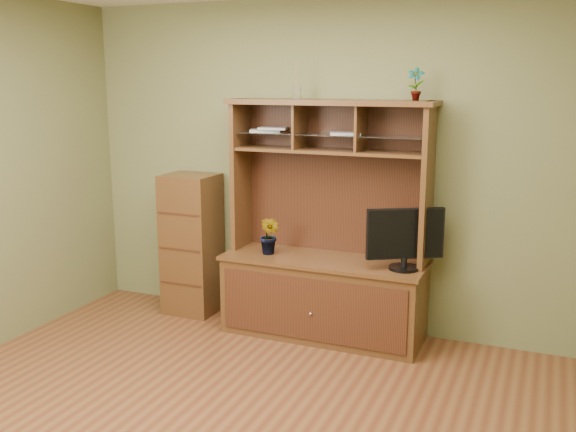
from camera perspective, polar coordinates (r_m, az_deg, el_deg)
The scene contains 8 objects.
room at distance 3.49m, azimuth -6.61°, elevation 0.38°, with size 4.54×4.04×2.74m.
media_hutch at distance 5.21m, azimuth 3.28°, elevation -5.05°, with size 1.66×0.61×1.90m.
monitor at distance 4.86m, azimuth 10.35°, elevation -1.89°, with size 0.53×0.34×0.47m.
orchid_plant at distance 5.22m, azimuth -1.64°, elevation -1.76°, with size 0.17×0.14×0.31m, color #3C6020.
top_plant at distance 4.88m, azimuth 11.27°, elevation 11.46°, with size 0.13×0.09×0.24m, color #396D26.
reed_diffuser at distance 5.15m, azimuth 0.82°, elevation 11.65°, with size 0.06×0.06×0.30m.
magazines at distance 5.18m, azimuth 0.43°, elevation 7.58°, with size 0.97×0.26×0.04m.
side_cabinet at distance 5.76m, azimuth -8.54°, elevation -2.48°, with size 0.44×0.41×1.24m.
Camera 1 is at (1.68, -2.97, 2.04)m, focal length 40.00 mm.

